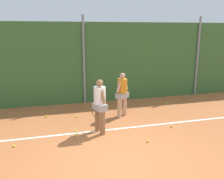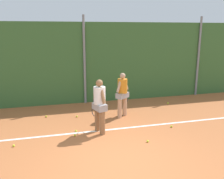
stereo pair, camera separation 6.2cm
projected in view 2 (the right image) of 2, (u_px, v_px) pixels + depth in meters
The scene contains 16 objects.
ground_plane at pixel (104, 135), 7.31m from camera, with size 28.50×28.50×0.00m, color #B76638.
hedge_fence_backdrop at pixel (84, 63), 10.35m from camera, with size 18.52×0.25×3.37m, color #386633.
fence_post_center at pixel (84, 60), 10.16m from camera, with size 0.10×0.10×3.65m, color gray.
fence_post_right at pixel (198, 57), 11.47m from camera, with size 0.10×0.10×3.65m, color gray.
court_baseline_paint at pixel (101, 130), 7.66m from camera, with size 13.54×0.10×0.01m, color white.
player_foreground_near at pixel (99, 103), 7.33m from camera, with size 0.41×0.73×1.65m.
player_midcourt at pixel (122, 92), 8.73m from camera, with size 0.59×0.55×1.59m.
tennis_ball_0 at pixel (98, 104), 10.27m from camera, with size 0.07×0.07×0.07m, color #CCDB33.
tennis_ball_1 at pixel (14, 146), 6.59m from camera, with size 0.07×0.07×0.07m, color #CCDB33.
tennis_ball_3 at pixel (77, 116), 8.82m from camera, with size 0.07×0.07×0.07m, color #CCDB33.
tennis_ball_4 at pixel (75, 135), 7.26m from camera, with size 0.07×0.07×0.07m, color #CCDB33.
tennis_ball_5 at pixel (148, 141), 6.86m from camera, with size 0.07×0.07×0.07m, color #CCDB33.
tennis_ball_8 at pixel (76, 131), 7.56m from camera, with size 0.07×0.07×0.07m, color #CCDB33.
tennis_ball_10 at pixel (46, 116), 8.83m from camera, with size 0.07×0.07×0.07m, color #CCDB33.
tennis_ball_11 at pixel (171, 126), 7.92m from camera, with size 0.07×0.07×0.07m, color #CCDB33.
tennis_ball_12 at pixel (168, 103), 10.44m from camera, with size 0.07×0.07×0.07m, color #CCDB33.
Camera 2 is at (-1.48, -5.11, 3.05)m, focal length 39.52 mm.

